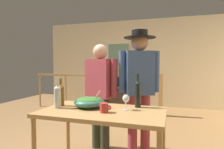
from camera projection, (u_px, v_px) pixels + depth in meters
ground_plane at (102, 149)px, 2.86m from camera, size 8.40×8.40×0.00m
back_wall at (139, 63)px, 5.86m from camera, size 5.96×0.10×2.57m
framed_picture at (118, 55)px, 5.98m from camera, size 0.65×0.03×0.66m
stair_railing at (114, 87)px, 4.98m from camera, size 3.53×0.10×1.02m
tv_console at (119, 98)px, 5.75m from camera, size 0.90×0.40×0.48m
flat_screen_tv at (119, 82)px, 5.69m from camera, size 0.50×0.12×0.41m
serving_table at (103, 117)px, 2.09m from camera, size 1.33×0.75×0.75m
salad_bowl at (90, 102)px, 2.23m from camera, size 0.36×0.36×0.20m
wine_glass at (126, 99)px, 2.10m from camera, size 0.08×0.08×0.17m
wine_bottle_amber at (61, 94)px, 2.31m from camera, size 0.08×0.08×0.33m
wine_bottle_dark at (138, 93)px, 2.22m from camera, size 0.07×0.07×0.39m
wine_bottle_clear at (57, 96)px, 2.19m from camera, size 0.08×0.08×0.34m
mug_red at (104, 108)px, 1.99m from camera, size 0.13×0.09×0.10m
person_standing_left at (100, 88)px, 2.82m from camera, size 0.58×0.38×1.54m
person_standing_right at (139, 81)px, 2.64m from camera, size 0.52×0.43×1.71m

